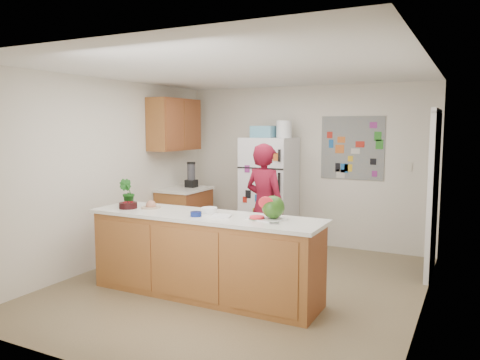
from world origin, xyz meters
The scene contains 26 objects.
floor centered at (0.00, 0.00, -0.01)m, with size 4.00×4.50×0.02m, color brown.
wall_back centered at (0.00, 2.26, 1.25)m, with size 4.00×0.02×2.50m, color beige.
wall_left centered at (-2.01, 0.00, 1.25)m, with size 0.02×4.50×2.50m, color beige.
wall_right centered at (2.01, 0.00, 1.25)m, with size 0.02×4.50×2.50m, color beige.
ceiling centered at (0.00, 0.00, 2.51)m, with size 4.00×4.50×0.02m, color white.
doorway centered at (1.99, 1.45, 1.02)m, with size 0.03×0.85×2.04m, color black.
peninsula_base centered at (-0.20, -0.50, 0.44)m, with size 2.60×0.62×0.88m, color brown.
peninsula_top centered at (-0.20, -0.50, 0.90)m, with size 2.68×0.70×0.04m, color silver.
side_counter_base centered at (-1.69, 1.35, 0.43)m, with size 0.60×0.80×0.86m, color brown.
side_counter_top centered at (-1.69, 1.35, 0.88)m, with size 0.64×0.84×0.04m, color silver.
upper_cabinets centered at (-1.82, 1.30, 1.90)m, with size 0.35×1.00×0.80m, color brown.
refrigerator centered at (-0.45, 1.88, 0.85)m, with size 0.75×0.70×1.70m, color silver.
fridge_top_bin centered at (-0.55, 1.88, 1.79)m, with size 0.35×0.28×0.18m, color #5999B2.
photo_collage centered at (0.75, 2.24, 1.55)m, with size 0.95×0.01×0.95m, color slate.
person centered at (-0.02, 0.75, 0.83)m, with size 0.60×0.40×1.66m, color maroon.
blender_appliance centered at (-1.64, 1.49, 1.09)m, with size 0.13×0.13×0.38m, color black.
cutting_board centered at (0.53, -0.45, 0.93)m, with size 0.36×0.27×0.01m, color silver.
watermelon centered at (0.59, -0.43, 1.05)m, with size 0.24×0.24×0.24m, color #366315.
watermelon_slice centered at (0.44, -0.50, 0.94)m, with size 0.15×0.15×0.02m, color red.
cherry_bowl centered at (-1.18, -0.59, 0.96)m, with size 0.21×0.21×0.07m, color black.
white_bowl centered at (-0.19, -0.40, 0.95)m, with size 0.18×0.18×0.06m, color silver.
cobalt_bowl centered at (-0.21, -0.64, 0.95)m, with size 0.12×0.12×0.05m, color navy.
plate centered at (-0.96, -0.45, 0.93)m, with size 0.23×0.23×0.02m, color #C4B792.
paper_towel centered at (0.05, -0.55, 0.93)m, with size 0.20×0.17×0.02m, color white.
keys centered at (0.68, -0.62, 0.93)m, with size 0.09×0.04×0.01m, color slate.
potted_plant centered at (-1.31, -0.45, 1.08)m, with size 0.18×0.14×0.32m, color #0C3A10.
Camera 1 is at (2.43, -4.80, 1.88)m, focal length 35.00 mm.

